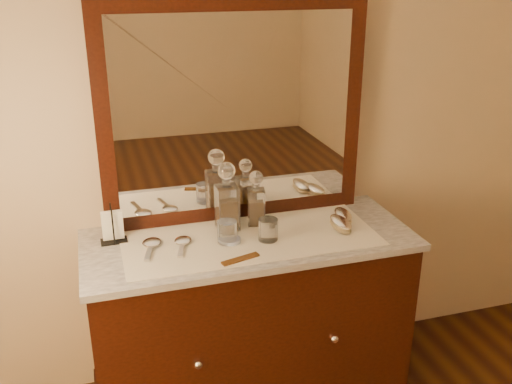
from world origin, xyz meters
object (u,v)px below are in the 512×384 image
dresser_cabinet (250,322)px  decanter_left (227,203)px  brush_near (341,224)px  hand_mirror_inner (183,242)px  decanter_right (256,204)px  comb (241,259)px  brush_far (343,216)px  napkin_rack (113,228)px  mirror_frame (234,112)px  hand_mirror_outer (151,245)px  pin_dish (231,240)px

dresser_cabinet → decanter_left: (-0.07, 0.11, 0.56)m
brush_near → hand_mirror_inner: bearing=175.8°
decanter_left → decanter_right: decanter_left is taller
brush_near → comb: bearing=-163.0°
brush_far → dresser_cabinet: bearing=-175.8°
napkin_rack → decanter_right: size_ratio=0.66×
napkin_rack → brush_near: bearing=-9.6°
mirror_frame → brush_far: bearing=-24.6°
decanter_left → dresser_cabinet: bearing=-55.8°
napkin_rack → hand_mirror_outer: 0.19m
decanter_left → hand_mirror_outer: 0.38m
comb → brush_far: size_ratio=0.99×
brush_near → hand_mirror_inner: 0.71m
hand_mirror_outer → comb: bearing=-34.1°
comb → decanter_left: decanter_left is taller
decanter_right → hand_mirror_inner: decanter_right is taller
mirror_frame → hand_mirror_inner: mirror_frame is taller
pin_dish → comb: size_ratio=0.53×
hand_mirror_outer → hand_mirror_inner: (0.13, -0.02, -0.00)m
napkin_rack → brush_near: 1.00m
comb → decanter_right: (0.16, 0.32, 0.09)m
pin_dish → hand_mirror_outer: hand_mirror_outer is taller
comb → hand_mirror_inner: (-0.20, 0.21, 0.00)m
mirror_frame → comb: size_ratio=7.27×
dresser_cabinet → hand_mirror_outer: (-0.42, 0.03, 0.45)m
brush_near → dresser_cabinet: bearing=174.0°
decanter_right → decanter_left: bearing=-175.2°
hand_mirror_inner → pin_dish: bearing=-11.0°
decanter_right → brush_far: (0.40, -0.08, -0.08)m
napkin_rack → hand_mirror_inner: bearing=-22.3°
dresser_cabinet → decanter_left: bearing=124.2°
decanter_right → mirror_frame: bearing=117.3°
mirror_frame → decanter_left: size_ratio=3.83×
dresser_cabinet → hand_mirror_outer: 0.62m
pin_dish → brush_far: (0.55, 0.06, 0.01)m
mirror_frame → decanter_right: 0.42m
pin_dish → decanter_right: size_ratio=0.34×
decanter_right → hand_mirror_inner: size_ratio=1.31×
mirror_frame → hand_mirror_inner: (-0.29, -0.24, -0.49)m
decanter_right → hand_mirror_inner: 0.39m
dresser_cabinet → mirror_frame: (0.00, 0.25, 0.94)m
napkin_rack → hand_mirror_outer: napkin_rack is taller
brush_far → brush_near: bearing=-121.8°
decanter_right → dresser_cabinet: bearing=-119.1°
brush_far → hand_mirror_inner: 0.75m
dresser_cabinet → decanter_right: bearing=60.9°
pin_dish → comb: pin_dish is taller
mirror_frame → brush_far: mirror_frame is taller
mirror_frame → brush_near: 0.69m
napkin_rack → decanter_right: bearing=-0.5°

